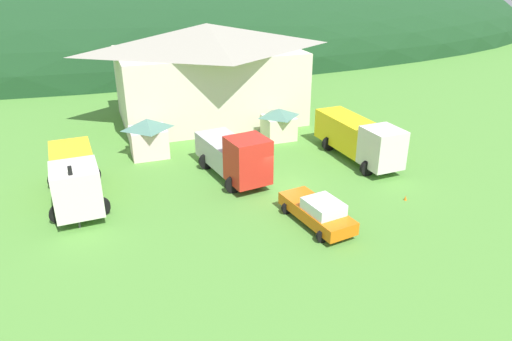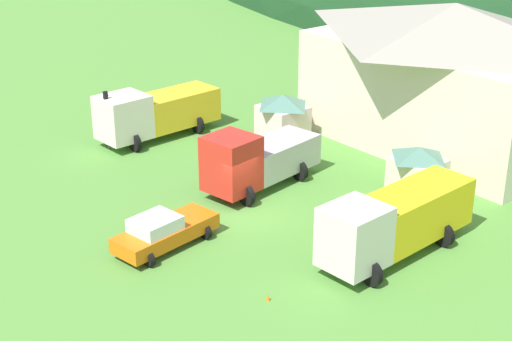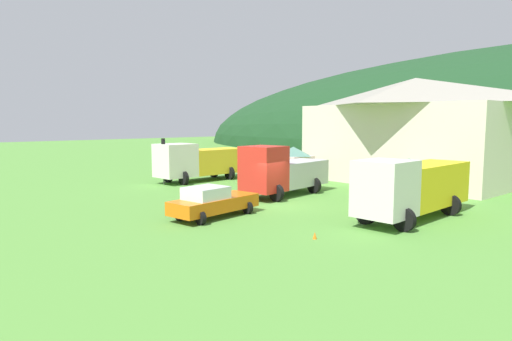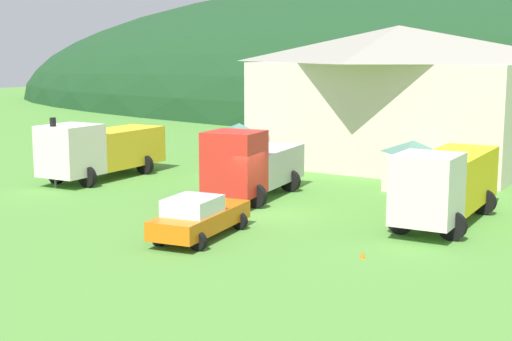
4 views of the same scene
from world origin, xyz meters
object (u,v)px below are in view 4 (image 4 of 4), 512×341
(flatbed_truck_yellow, at_px, (446,182))
(heavy_rig_striped, at_px, (99,148))
(service_pickup_orange, at_px, (199,217))
(traffic_cone_near_pickup, at_px, (362,259))
(crane_truck_red, at_px, (251,164))
(depot_building, at_px, (397,94))
(traffic_light_west, at_px, (54,145))
(play_shed_pink, at_px, (239,147))
(play_shed_cream, at_px, (413,165))

(flatbed_truck_yellow, bearing_deg, heavy_rig_striped, -92.87)
(service_pickup_orange, bearing_deg, traffic_cone_near_pickup, 88.22)
(traffic_cone_near_pickup, bearing_deg, service_pickup_orange, -172.95)
(heavy_rig_striped, height_order, crane_truck_red, crane_truck_red)
(depot_building, bearing_deg, traffic_light_west, -125.00)
(depot_building, bearing_deg, flatbed_truck_yellow, -60.27)
(play_shed_pink, xyz_separation_m, traffic_cone_near_pickup, (13.68, -12.65, -1.49))
(heavy_rig_striped, distance_m, flatbed_truck_yellow, 19.48)
(crane_truck_red, bearing_deg, flatbed_truck_yellow, 81.83)
(service_pickup_orange, distance_m, traffic_cone_near_pickup, 6.51)
(traffic_cone_near_pickup, bearing_deg, play_shed_pink, 137.23)
(crane_truck_red, bearing_deg, depot_building, 163.64)
(depot_building, height_order, heavy_rig_striped, depot_building)
(play_shed_pink, xyz_separation_m, service_pickup_orange, (7.27, -13.45, -0.66))
(play_shed_cream, height_order, traffic_cone_near_pickup, play_shed_cream)
(play_shed_cream, height_order, flatbed_truck_yellow, flatbed_truck_yellow)
(flatbed_truck_yellow, relative_size, traffic_cone_near_pickup, 14.18)
(play_shed_pink, xyz_separation_m, heavy_rig_striped, (-5.18, -6.09, 0.22))
(crane_truck_red, relative_size, traffic_cone_near_pickup, 12.34)
(depot_building, bearing_deg, service_pickup_orange, -88.19)
(depot_building, xyz_separation_m, traffic_light_west, (-11.77, -16.81, -2.12))
(depot_building, distance_m, play_shed_cream, 8.84)
(play_shed_cream, height_order, play_shed_pink, play_shed_pink)
(play_shed_cream, height_order, traffic_light_west, traffic_light_west)
(flatbed_truck_yellow, bearing_deg, depot_building, -153.43)
(heavy_rig_striped, height_order, flatbed_truck_yellow, heavy_rig_striped)
(crane_truck_red, relative_size, traffic_light_west, 2.02)
(play_shed_pink, bearing_deg, traffic_light_west, -118.93)
(flatbed_truck_yellow, xyz_separation_m, traffic_cone_near_pickup, (-0.63, -6.66, -1.73))
(depot_building, relative_size, heavy_rig_striped, 2.07)
(play_shed_cream, relative_size, crane_truck_red, 0.35)
(depot_building, height_order, traffic_light_west, depot_building)
(depot_building, relative_size, service_pickup_orange, 3.19)
(service_pickup_orange, bearing_deg, traffic_light_west, -117.15)
(play_shed_cream, xyz_separation_m, flatbed_truck_yellow, (3.77, -6.17, 0.41))
(crane_truck_red, xyz_separation_m, traffic_light_west, (-9.98, -3.22, 0.60))
(service_pickup_orange, bearing_deg, flatbed_truck_yellow, 127.83)
(traffic_cone_near_pickup, bearing_deg, flatbed_truck_yellow, 84.62)
(play_shed_cream, height_order, service_pickup_orange, play_shed_cream)
(play_shed_cream, height_order, heavy_rig_striped, heavy_rig_striped)
(play_shed_cream, relative_size, traffic_cone_near_pickup, 4.35)
(traffic_cone_near_pickup, bearing_deg, heavy_rig_striped, 160.81)
(heavy_rig_striped, bearing_deg, play_shed_cream, 108.46)
(play_shed_pink, bearing_deg, play_shed_cream, 0.96)
(traffic_light_west, bearing_deg, depot_building, 55.00)
(traffic_light_west, xyz_separation_m, traffic_cone_near_pickup, (18.84, -3.32, -2.28))
(crane_truck_red, bearing_deg, traffic_light_west, -80.94)
(crane_truck_red, distance_m, traffic_cone_near_pickup, 11.14)
(traffic_light_west, bearing_deg, crane_truck_red, 17.91)
(play_shed_pink, height_order, heavy_rig_striped, heavy_rig_striped)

